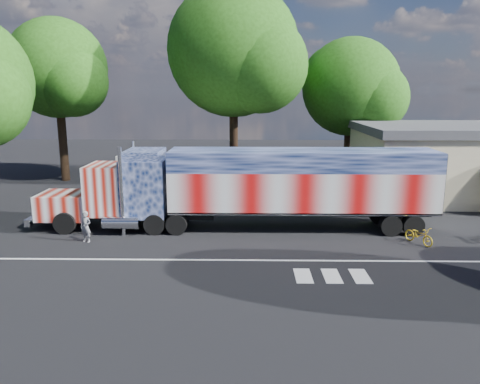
{
  "coord_description": "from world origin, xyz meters",
  "views": [
    {
      "loc": [
        0.45,
        -23.32,
        7.67
      ],
      "look_at": [
        0.0,
        3.0,
        1.9
      ],
      "focal_mm": 35.0,
      "sensor_mm": 36.0,
      "label": 1
    }
  ],
  "objects_px": {
    "tree_ne_a": "(352,88)",
    "bicycle": "(419,235)",
    "coach_bus": "(197,176)",
    "tree_nw_a": "(58,69)",
    "semi_truck": "(252,186)",
    "woman": "(86,227)",
    "tree_n_mid": "(236,51)"
  },
  "relations": [
    {
      "from": "coach_bus",
      "to": "bicycle",
      "type": "distance_m",
      "value": 15.94
    },
    {
      "from": "bicycle",
      "to": "tree_n_mid",
      "type": "relative_size",
      "value": 0.11
    },
    {
      "from": "coach_bus",
      "to": "tree_n_mid",
      "type": "xyz_separation_m",
      "value": [
        2.62,
        6.06,
        9.05
      ]
    },
    {
      "from": "coach_bus",
      "to": "bicycle",
      "type": "relative_size",
      "value": 6.32
    },
    {
      "from": "woman",
      "to": "bicycle",
      "type": "bearing_deg",
      "value": 17.81
    },
    {
      "from": "coach_bus",
      "to": "bicycle",
      "type": "xyz_separation_m",
      "value": [
        12.33,
        -10.03,
        -1.2
      ]
    },
    {
      "from": "tree_n_mid",
      "to": "tree_nw_a",
      "type": "relative_size",
      "value": 1.19
    },
    {
      "from": "woman",
      "to": "bicycle",
      "type": "relative_size",
      "value": 0.93
    },
    {
      "from": "woman",
      "to": "tree_ne_a",
      "type": "distance_m",
      "value": 26.85
    },
    {
      "from": "semi_truck",
      "to": "coach_bus",
      "type": "relative_size",
      "value": 2.05
    },
    {
      "from": "tree_n_mid",
      "to": "tree_nw_a",
      "type": "bearing_deg",
      "value": 177.8
    },
    {
      "from": "tree_ne_a",
      "to": "tree_nw_a",
      "type": "distance_m",
      "value": 24.94
    },
    {
      "from": "woman",
      "to": "tree_ne_a",
      "type": "xyz_separation_m",
      "value": [
        17.43,
        19.17,
        7.05
      ]
    },
    {
      "from": "bicycle",
      "to": "tree_n_mid",
      "type": "bearing_deg",
      "value": 91.63
    },
    {
      "from": "coach_bus",
      "to": "tree_ne_a",
      "type": "height_order",
      "value": "tree_ne_a"
    },
    {
      "from": "tree_ne_a",
      "to": "semi_truck",
      "type": "bearing_deg",
      "value": -118.16
    },
    {
      "from": "coach_bus",
      "to": "tree_nw_a",
      "type": "distance_m",
      "value": 15.72
    },
    {
      "from": "semi_truck",
      "to": "coach_bus",
      "type": "height_order",
      "value": "semi_truck"
    },
    {
      "from": "semi_truck",
      "to": "tree_ne_a",
      "type": "bearing_deg",
      "value": 61.84
    },
    {
      "from": "coach_bus",
      "to": "tree_nw_a",
      "type": "height_order",
      "value": "tree_nw_a"
    },
    {
      "from": "tree_ne_a",
      "to": "tree_n_mid",
      "type": "relative_size",
      "value": 0.76
    },
    {
      "from": "woman",
      "to": "tree_nw_a",
      "type": "distance_m",
      "value": 20.08
    },
    {
      "from": "tree_n_mid",
      "to": "tree_ne_a",
      "type": "bearing_deg",
      "value": 17.04
    },
    {
      "from": "tree_ne_a",
      "to": "tree_nw_a",
      "type": "relative_size",
      "value": 0.9
    },
    {
      "from": "semi_truck",
      "to": "coach_bus",
      "type": "bearing_deg",
      "value": 117.38
    },
    {
      "from": "tree_ne_a",
      "to": "bicycle",
      "type": "bearing_deg",
      "value": -91.29
    },
    {
      "from": "semi_truck",
      "to": "tree_n_mid",
      "type": "height_order",
      "value": "tree_n_mid"
    },
    {
      "from": "semi_truck",
      "to": "bicycle",
      "type": "relative_size",
      "value": 12.93
    },
    {
      "from": "semi_truck",
      "to": "tree_nw_a",
      "type": "relative_size",
      "value": 1.66
    },
    {
      "from": "bicycle",
      "to": "tree_n_mid",
      "type": "xyz_separation_m",
      "value": [
        -9.71,
        16.09,
        10.24
      ]
    },
    {
      "from": "tree_ne_a",
      "to": "coach_bus",
      "type": "bearing_deg",
      "value": -144.3
    },
    {
      "from": "woman",
      "to": "tree_n_mid",
      "type": "bearing_deg",
      "value": 83.5
    }
  ]
}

